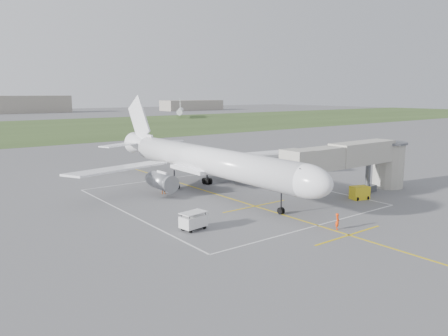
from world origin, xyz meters
TOP-DOWN VIEW (x-y plane):
  - ground at (0.00, 0.00)m, footprint 700.00×700.00m
  - grass_strip at (0.00, 130.00)m, footprint 700.00×120.00m
  - apron_markings at (0.00, -5.82)m, footprint 28.20×60.00m
  - airliner at (-0.00, 0.75)m, footprint 38.93×46.75m
  - jet_bridge at (15.72, -13.50)m, footprint 23.40×5.00m
  - gpu_unit at (13.35, -15.58)m, footprint 2.65×2.19m
  - baggage_cart at (-11.24, -13.26)m, footprint 2.87×1.97m
  - ramp_worker_nose at (0.51, -22.14)m, footprint 0.75×0.69m
  - ramp_worker_wing at (-5.77, 2.81)m, footprint 1.00×0.94m
  - distant_aircraft at (12.29, 156.39)m, footprint 186.76×50.62m

SIDE VIEW (x-z plane):
  - ground at x=0.00m, z-range 0.00..0.00m
  - apron_markings at x=0.00m, z-range 0.00..0.01m
  - grass_strip at x=0.00m, z-range 0.00..0.02m
  - ramp_worker_wing at x=-5.77m, z-range 0.00..1.63m
  - gpu_unit at x=13.35m, z-range -0.01..1.71m
  - ramp_worker_nose at x=0.51m, z-range 0.00..1.71m
  - baggage_cart at x=-11.24m, z-range 0.02..1.87m
  - distant_aircraft at x=12.29m, z-range -0.84..8.01m
  - airliner at x=0.00m, z-range -2.37..11.15m
  - jet_bridge at x=15.72m, z-range 1.14..8.34m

